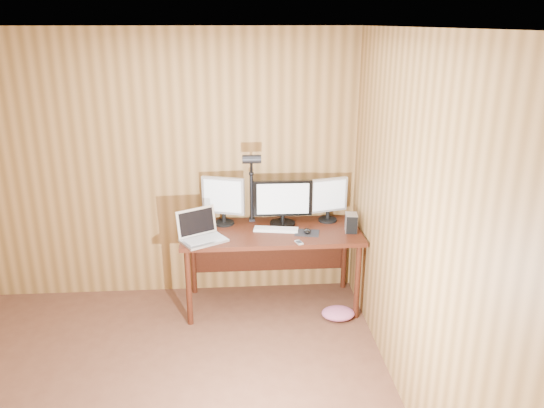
{
  "coord_description": "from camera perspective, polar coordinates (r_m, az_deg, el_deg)",
  "views": [
    {
      "loc": [
        0.61,
        -2.79,
        2.53
      ],
      "look_at": [
        0.93,
        1.58,
        1.02
      ],
      "focal_mm": 35.0,
      "sensor_mm": 36.0,
      "label": 1
    }
  ],
  "objects": [
    {
      "name": "monitor_center",
      "position": [
        4.85,
        1.17,
        0.21
      ],
      "size": [
        0.54,
        0.24,
        0.42
      ],
      "rotation": [
        0.0,
        0.0,
        -0.01
      ],
      "color": "black",
      "rests_on": "desk"
    },
    {
      "name": "fabric_pile",
      "position": [
        4.9,
        7.13,
        -11.59
      ],
      "size": [
        0.33,
        0.28,
        0.09
      ],
      "primitive_type": null,
      "rotation": [
        0.0,
        0.0,
        0.14
      ],
      "color": "#C25E87",
      "rests_on": "floor"
    },
    {
      "name": "room_shell",
      "position": [
        3.13,
        -15.12,
        -5.82
      ],
      "size": [
        4.0,
        4.0,
        4.0
      ],
      "color": "brown",
      "rests_on": "ground"
    },
    {
      "name": "speaker",
      "position": [
        4.97,
        8.6,
        -1.51
      ],
      "size": [
        0.05,
        0.05,
        0.12
      ],
      "primitive_type": "cylinder",
      "color": "black",
      "rests_on": "desk"
    },
    {
      "name": "monitor_right",
      "position": [
        4.96,
        6.09,
        0.61
      ],
      "size": [
        0.36,
        0.17,
        0.42
      ],
      "rotation": [
        0.0,
        0.0,
        0.26
      ],
      "color": "black",
      "rests_on": "desk"
    },
    {
      "name": "desk",
      "position": [
        4.89,
        -0.1,
        -3.88
      ],
      "size": [
        1.6,
        0.7,
        0.75
      ],
      "color": "#3B170C",
      "rests_on": "floor"
    },
    {
      "name": "hard_drive",
      "position": [
        4.78,
        8.51,
        -2.01
      ],
      "size": [
        0.12,
        0.16,
        0.16
      ],
      "rotation": [
        0.0,
        0.0,
        -0.13
      ],
      "color": "silver",
      "rests_on": "desk"
    },
    {
      "name": "mousepad",
      "position": [
        4.73,
        3.79,
        -3.12
      ],
      "size": [
        0.24,
        0.22,
        0.0
      ],
      "primitive_type": "cube",
      "rotation": [
        0.0,
        0.0,
        -0.22
      ],
      "color": "black",
      "rests_on": "desk"
    },
    {
      "name": "keyboard",
      "position": [
        4.78,
        0.43,
        -2.74
      ],
      "size": [
        0.41,
        0.19,
        0.02
      ],
      "rotation": [
        0.0,
        0.0,
        -0.17
      ],
      "color": "white",
      "rests_on": "desk"
    },
    {
      "name": "mouse",
      "position": [
        4.72,
        3.8,
        -2.89
      ],
      "size": [
        0.07,
        0.11,
        0.04
      ],
      "primitive_type": "ellipsoid",
      "rotation": [
        0.0,
        0.0,
        -0.03
      ],
      "color": "black",
      "rests_on": "mousepad"
    },
    {
      "name": "monitor_left",
      "position": [
        4.87,
        -5.27,
        0.52
      ],
      "size": [
        0.39,
        0.19,
        0.45
      ],
      "rotation": [
        0.0,
        0.0,
        -0.3
      ],
      "color": "black",
      "rests_on": "desk"
    },
    {
      "name": "desk_lamp",
      "position": [
        4.79,
        -2.2,
        2.83
      ],
      "size": [
        0.17,
        0.24,
        0.72
      ],
      "rotation": [
        0.0,
        0.0,
        -0.18
      ],
      "color": "black",
      "rests_on": "desk"
    },
    {
      "name": "phone",
      "position": [
        4.52,
        2.92,
        -4.15
      ],
      "size": [
        0.07,
        0.1,
        0.01
      ],
      "rotation": [
        0.0,
        0.0,
        0.32
      ],
      "color": "silver",
      "rests_on": "desk"
    },
    {
      "name": "laptop",
      "position": [
        4.6,
        -7.69,
        -3.06
      ],
      "size": [
        0.45,
        0.42,
        0.26
      ],
      "rotation": [
        0.0,
        0.0,
        0.53
      ],
      "color": "silver",
      "rests_on": "desk"
    }
  ]
}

